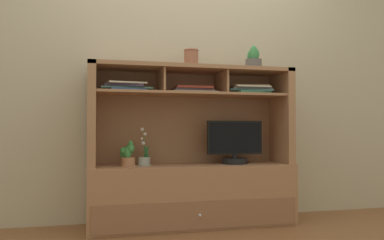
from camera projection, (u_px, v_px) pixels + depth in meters
floor_plane at (192, 226)px, 3.13m from camera, size 6.00×6.00×0.02m
back_wall at (185, 52)px, 3.40m from camera, size 6.00×0.02×2.80m
media_console at (192, 176)px, 3.14m from camera, size 1.59×0.46×1.23m
tv_monitor at (235, 145)px, 3.21m from camera, size 0.46×0.20×0.34m
potted_orchid at (144, 159)px, 3.07m from camera, size 0.11×0.11×0.29m
potted_fern at (128, 154)px, 3.02m from camera, size 0.12×0.12×0.19m
magazine_stack_left at (250, 90)px, 3.27m from camera, size 0.38×0.25×0.07m
magazine_stack_centre at (126, 87)px, 3.00m from camera, size 0.39×0.23×0.06m
magazine_stack_right at (193, 90)px, 3.19m from camera, size 0.37×0.26×0.05m
potted_succulent at (254, 61)px, 3.27m from camera, size 0.15×0.15×0.19m
ceramic_vase at (191, 58)px, 3.18m from camera, size 0.12×0.12×0.15m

